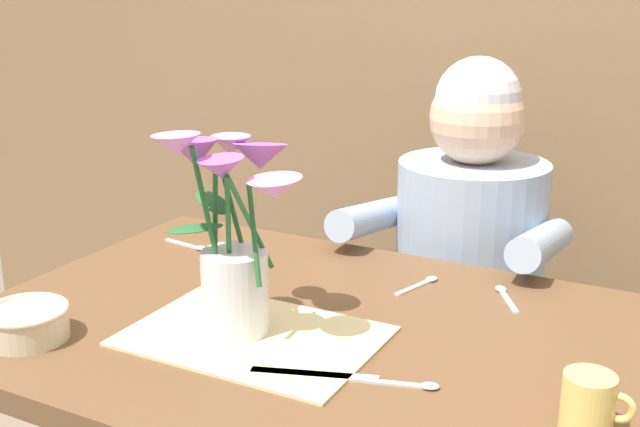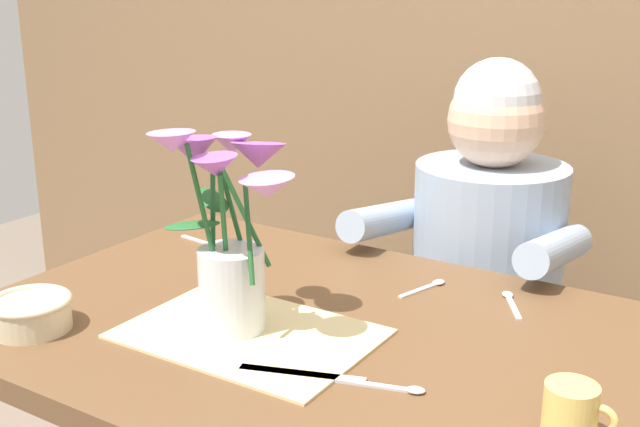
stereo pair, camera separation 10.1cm
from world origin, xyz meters
TOP-DOWN VIEW (x-y plane):
  - dining_table at (0.00, 0.00)m, footprint 1.20×0.80m
  - seated_person at (0.06, 0.62)m, footprint 0.45×0.47m
  - striped_placemat at (-0.08, -0.09)m, footprint 0.40×0.28m
  - flower_vase at (-0.12, -0.09)m, footprint 0.27×0.23m
  - ceramic_bowl at (-0.40, -0.26)m, footprint 0.14×0.14m
  - dinner_knife at (0.07, -0.16)m, footprint 0.19×0.08m
  - coffee_cup at (0.45, -0.12)m, footprint 0.09×0.07m
  - spoon_0 at (-0.44, 0.22)m, footprint 0.12×0.03m
  - spoon_1 at (0.20, -0.12)m, footprint 0.12×0.05m
  - spoon_2 at (0.23, 0.27)m, footprint 0.07×0.11m
  - spoon_3 at (0.08, 0.26)m, footprint 0.05×0.12m

SIDE VIEW (x-z plane):
  - seated_person at x=0.06m, z-range 0.00..1.13m
  - dining_table at x=0.00m, z-range 0.27..1.01m
  - striped_placemat at x=-0.08m, z-range 0.74..0.74m
  - dinner_knife at x=0.07m, z-range 0.74..0.74m
  - spoon_0 at x=-0.44m, z-range 0.74..0.75m
  - spoon_1 at x=0.20m, z-range 0.74..0.75m
  - spoon_2 at x=0.23m, z-range 0.74..0.75m
  - spoon_3 at x=0.08m, z-range 0.74..0.75m
  - ceramic_bowl at x=-0.40m, z-range 0.74..0.80m
  - coffee_cup at x=0.45m, z-range 0.74..0.82m
  - flower_vase at x=-0.12m, z-range 0.74..1.08m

